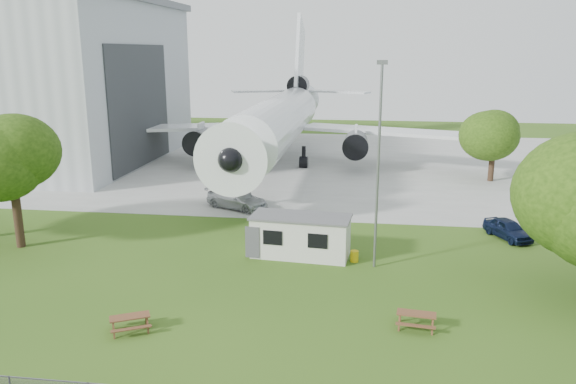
# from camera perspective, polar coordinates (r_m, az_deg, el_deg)

# --- Properties ---
(ground) EXTENTS (160.00, 160.00, 0.00)m
(ground) POSITION_cam_1_polar(r_m,az_deg,el_deg) (29.67, -7.44, -11.13)
(ground) COLOR #4A6F21
(concrete_apron) EXTENTS (120.00, 46.00, 0.03)m
(concrete_apron) POSITION_cam_1_polar(r_m,az_deg,el_deg) (65.48, 1.19, 3.06)
(concrete_apron) COLOR #B7B7B2
(concrete_apron) RESTS_ON ground
(airliner) EXTENTS (46.36, 47.73, 17.69)m
(airliner) POSITION_cam_1_polar(r_m,az_deg,el_deg) (62.83, -0.84, 7.44)
(airliner) COLOR white
(airliner) RESTS_ON ground
(site_cabin) EXTENTS (6.86, 3.26, 2.62)m
(site_cabin) POSITION_cam_1_polar(r_m,az_deg,el_deg) (35.37, 1.33, -4.48)
(site_cabin) COLOR silver
(site_cabin) RESTS_ON ground
(picnic_west) EXTENTS (2.29, 2.16, 0.76)m
(picnic_west) POSITION_cam_1_polar(r_m,az_deg,el_deg) (27.76, -15.68, -13.44)
(picnic_west) COLOR brown
(picnic_west) RESTS_ON ground
(picnic_east) EXTENTS (1.97, 1.71, 0.76)m
(picnic_east) POSITION_cam_1_polar(r_m,az_deg,el_deg) (27.71, 12.83, -13.31)
(picnic_east) COLOR brown
(picnic_east) RESTS_ON ground
(lamp_mast) EXTENTS (0.16, 0.16, 12.00)m
(lamp_mast) POSITION_cam_1_polar(r_m,az_deg,el_deg) (32.73, 9.13, 2.32)
(lamp_mast) COLOR slate
(lamp_mast) RESTS_ON ground
(tree_west_small) EXTENTS (6.26, 6.26, 9.14)m
(tree_west_small) POSITION_cam_1_polar(r_m,az_deg,el_deg) (39.95, -26.36, 3.13)
(tree_west_small) COLOR #382619
(tree_west_small) RESTS_ON ground
(tree_far_apron) EXTENTS (5.86, 5.86, 7.66)m
(tree_far_apron) POSITION_cam_1_polar(r_m,az_deg,el_deg) (58.62, 20.23, 5.54)
(tree_far_apron) COLOR #382619
(tree_far_apron) RESTS_ON ground
(car_ne_hatch) EXTENTS (3.11, 4.28, 1.35)m
(car_ne_hatch) POSITION_cam_1_polar(r_m,az_deg,el_deg) (41.60, 21.44, -3.53)
(car_ne_hatch) COLOR black
(car_ne_hatch) RESTS_ON ground
(car_apron_van) EXTENTS (5.88, 4.35, 1.58)m
(car_apron_van) POSITION_cam_1_polar(r_m,az_deg,el_deg) (46.21, -5.18, -0.73)
(car_apron_van) COLOR #A8ABAF
(car_apron_van) RESTS_ON ground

